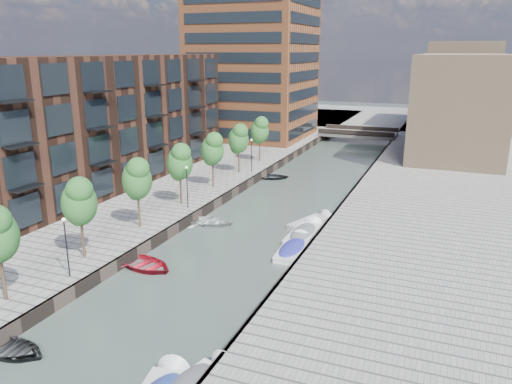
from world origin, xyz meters
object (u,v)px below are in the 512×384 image
Objects in this scene: tree_6 at (260,130)px; motorboat_4 at (305,233)px; car at (421,146)px; tree_4 at (212,148)px; sloop_1 at (13,353)px; sloop_0 at (6,351)px; motorboat_2 at (313,222)px; tree_5 at (238,138)px; motorboat_3 at (294,248)px; tree_1 at (79,200)px; tree_3 at (180,161)px; bridge at (358,133)px; sloop_2 at (145,268)px; sloop_4 at (271,178)px; sloop_3 at (210,224)px.

tree_6 is 26.33m from motorboat_4.
car is (6.81, 38.36, 1.48)m from motorboat_4.
sloop_1 is (3.56, -31.00, -5.31)m from tree_4.
sloop_1 is 0.98× the size of car.
sloop_0 is at bearing 89.45° from sloop_1.
motorboat_2 is at bearing -55.87° from tree_6.
tree_5 is 23.61m from motorboat_3.
tree_5 is at bearing 4.80° from sloop_1.
tree_1 is at bearing -145.43° from motorboat_3.
sloop_1 is at bearing -70.39° from tree_1.
tree_3 is 1.43× the size of sloop_0.
bridge is 52.16m from motorboat_3.
tree_4 is 1.00× the size of tree_5.
motorboat_2 reaches higher than sloop_2.
tree_1 is at bearing -130.23° from car.
car reaches higher than sloop_4.
car reaches higher than sloop_2.
tree_3 reaches higher than motorboat_4.
tree_1 is at bearing -128.72° from motorboat_2.
sloop_4 is at bearing -99.40° from bridge.
tree_1 is 21.00m from tree_4.
sloop_2 is at bearing -78.57° from tree_4.
motorboat_3 reaches higher than sloop_0.
tree_3 is at bearing -100.25° from bridge.
tree_4 is 18.48m from motorboat_3.
tree_6 is 1.09× the size of motorboat_3.
sloop_4 is at bearing 83.56° from tree_1.
motorboat_4 is at bearing -93.04° from sloop_3.
tree_1 is 1.00× the size of tree_6.
tree_1 is 21.20m from motorboat_2.
tree_4 is at bearing -90.00° from tree_5.
tree_5 is at bearing 90.00° from tree_1.
car reaches higher than motorboat_2.
sloop_3 is 9.66m from motorboat_2.
tree_1 is 1.35× the size of sloop_4.
tree_1 is 18.85m from motorboat_4.
tree_3 is 24.84m from sloop_1.
sloop_4 is at bearing 69.90° from tree_4.
sloop_4 is at bearing 118.43° from motorboat_4.
car is at bearing 80.99° from motorboat_3.
tree_5 reaches higher than motorboat_2.
car is at bearing -41.39° from bridge.
car is (19.81, 51.03, -3.59)m from tree_1.
sloop_4 is at bearing -3.14° from sloop_0.
tree_3 reaches higher than bridge.
tree_4 is 11.02m from sloop_3.
sloop_0 is 27.80m from motorboat_2.
motorboat_3 is at bearing -114.91° from sloop_3.
sloop_0 is at bearing -85.34° from tree_5.
tree_4 reaches higher than sloop_0.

